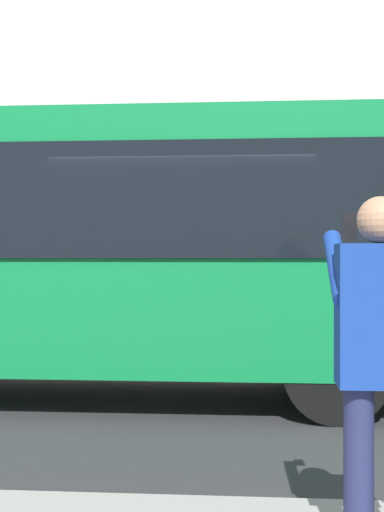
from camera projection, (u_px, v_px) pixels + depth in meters
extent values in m
plane|color=#2B2B2D|center=(191.00, 400.00, 7.72)|extent=(60.00, 60.00, 0.00)
cube|color=beige|center=(218.00, 39.00, 14.49)|extent=(28.00, 0.80, 12.00)
cube|color=#0F7238|center=(54.00, 244.00, 7.96)|extent=(9.00, 2.50, 2.60)
cube|color=black|center=(17.00, 200.00, 6.71)|extent=(7.60, 0.06, 1.10)
cylinder|color=black|center=(315.00, 342.00, 8.82)|extent=(1.00, 0.28, 1.00)
cylinder|color=black|center=(336.00, 370.00, 6.62)|extent=(1.00, 0.28, 1.00)
cylinder|color=#1E2347|center=(359.00, 474.00, 3.28)|extent=(0.14, 0.14, 0.82)
cube|color=navy|center=(381.00, 315.00, 3.28)|extent=(0.40, 0.24, 0.66)
sphere|color=#A87A5B|center=(381.00, 220.00, 3.28)|extent=(0.22, 0.22, 0.22)
cylinder|color=navy|center=(337.00, 267.00, 3.45)|extent=(0.09, 0.48, 0.37)
cube|color=black|center=(350.00, 227.00, 3.58)|extent=(0.07, 0.01, 0.14)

